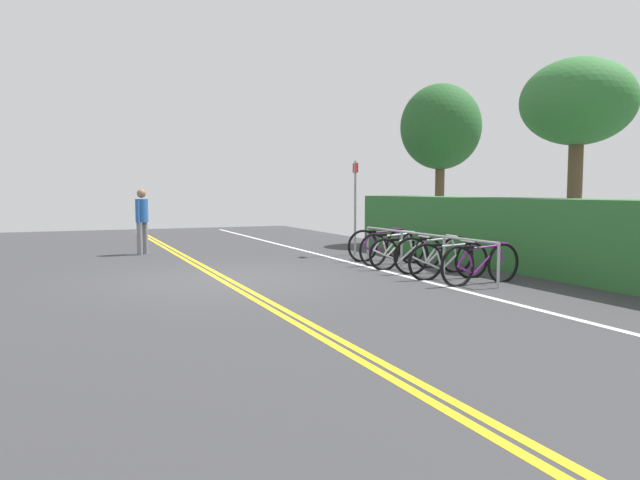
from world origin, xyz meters
TOP-DOWN VIEW (x-y plane):
  - ground_plane at (0.00, 0.00)m, footprint 31.07×13.45m
  - centre_line_yellow_inner at (0.00, -0.08)m, footprint 27.96×0.10m
  - centre_line_yellow_outer at (0.00, 0.08)m, footprint 27.96×0.10m
  - bike_lane_stripe_white at (0.00, 3.32)m, footprint 27.96×0.12m
  - bike_rack at (0.45, 4.03)m, footprint 4.79×0.05m
  - bicycle_0 at (-1.46, 4.15)m, footprint 0.46×1.76m
  - bicycle_1 at (-0.73, 4.03)m, footprint 0.46×1.80m
  - bicycle_2 at (0.04, 3.91)m, footprint 0.46×1.74m
  - bicycle_3 at (0.83, 4.07)m, footprint 0.46×1.75m
  - bicycle_4 at (1.61, 3.88)m, footprint 0.46×1.68m
  - bicycle_5 at (2.34, 4.04)m, footprint 0.46×1.80m
  - pedestrian at (-5.07, -0.87)m, footprint 0.41×0.33m
  - sign_post_near at (-2.76, 4.10)m, footprint 0.36×0.08m
  - hedge_backdrop at (1.95, 6.14)m, footprint 13.74×1.30m
  - tree_near_left at (-4.64, 7.92)m, footprint 2.45×2.45m
  - tree_mid at (0.80, 7.78)m, footprint 2.47×2.47m

SIDE VIEW (x-z plane):
  - ground_plane at x=0.00m, z-range -0.05..0.00m
  - centre_line_yellow_inner at x=0.00m, z-range 0.00..0.00m
  - centre_line_yellow_outer at x=0.00m, z-range 0.00..0.00m
  - bike_lane_stripe_white at x=0.00m, z-range 0.00..0.00m
  - bicycle_2 at x=0.04m, z-range -0.02..0.69m
  - bicycle_4 at x=1.61m, z-range -0.02..0.71m
  - bicycle_5 at x=2.34m, z-range -0.02..0.74m
  - bicycle_1 at x=-0.73m, z-range -0.02..0.74m
  - bicycle_3 at x=0.83m, z-range -0.02..0.76m
  - bicycle_0 at x=-1.46m, z-range -0.02..0.77m
  - bike_rack at x=0.45m, z-range 0.20..0.98m
  - hedge_backdrop at x=1.95m, z-range 0.00..1.49m
  - pedestrian at x=-5.07m, z-range 0.13..1.82m
  - sign_post_near at x=-2.76m, z-range 0.24..2.63m
  - tree_mid at x=0.80m, z-range 1.27..5.82m
  - tree_near_left at x=-4.64m, z-range 1.12..5.99m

